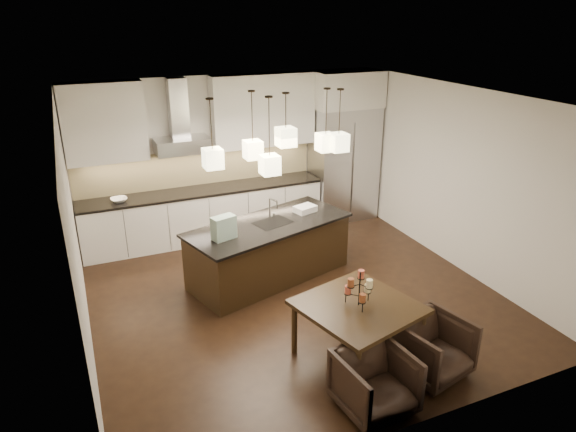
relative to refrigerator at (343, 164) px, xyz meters
name	(u,v)px	position (x,y,z in m)	size (l,w,h in m)	color
floor	(294,295)	(-2.10, -2.38, -1.08)	(5.50, 5.50, 0.02)	black
ceiling	(294,97)	(-2.10, -2.38, 1.73)	(5.50, 5.50, 0.02)	white
wall_back	(231,154)	(-2.10, 0.38, 0.32)	(5.50, 0.02, 2.80)	silver
wall_front	(421,305)	(-2.10, -5.14, 0.32)	(5.50, 0.02, 2.80)	silver
wall_left	(73,238)	(-4.86, -2.38, 0.32)	(0.02, 5.50, 2.80)	silver
wall_right	(457,179)	(0.66, -2.38, 0.32)	(0.02, 5.50, 2.80)	silver
refrigerator	(343,164)	(0.00, 0.00, 0.00)	(1.20, 0.72, 2.15)	#B7B7BA
fridge_panel	(346,89)	(0.00, 0.00, 1.40)	(1.26, 0.72, 0.65)	silver
lower_cabinets	(205,215)	(-2.73, 0.05, -0.64)	(4.21, 0.62, 0.88)	silver
countertop	(204,190)	(-2.73, 0.05, -0.17)	(4.21, 0.66, 0.04)	black
backsplash	(198,167)	(-2.73, 0.35, 0.16)	(4.21, 0.02, 0.63)	beige
upper_cab_left	(104,123)	(-4.20, 0.19, 1.10)	(1.25, 0.35, 1.25)	silver
upper_cab_right	(263,110)	(-1.55, 0.19, 1.10)	(1.86, 0.35, 1.25)	silver
hood_canopy	(182,145)	(-3.03, 0.10, 0.65)	(0.90, 0.52, 0.24)	#B7B7BA
hood_chimney	(178,108)	(-3.03, 0.21, 1.24)	(0.30, 0.28, 0.96)	#B7B7BA
fruit_bowl	(119,200)	(-4.14, 0.00, -0.12)	(0.26, 0.26, 0.06)	silver
island_body	(269,252)	(-2.22, -1.74, -0.65)	(2.41, 0.96, 0.85)	black
island_top	(269,225)	(-2.22, -1.74, -0.21)	(2.48, 1.04, 0.04)	black
faucet	(270,209)	(-2.15, -1.62, -0.01)	(0.10, 0.23, 0.37)	silver
tote_bag	(224,228)	(-2.98, -1.99, -0.03)	(0.33, 0.17, 0.33)	#296340
food_container	(305,209)	(-1.53, -1.53, -0.14)	(0.33, 0.23, 0.10)	silver
dining_table	(357,331)	(-2.01, -3.97, -0.72)	(1.19, 1.19, 0.72)	black
candelabra	(360,289)	(-2.01, -3.97, -0.15)	(0.34, 0.34, 0.42)	black
candle_a	(368,288)	(-1.88, -3.94, -0.19)	(0.07, 0.07, 0.10)	#F7E7A6
candle_b	(348,290)	(-2.10, -3.88, -0.19)	(0.07, 0.07, 0.10)	#D25941
candle_c	(362,298)	(-2.04, -4.10, -0.19)	(0.07, 0.07, 0.10)	brown
candle_d	(361,274)	(-1.93, -3.86, -0.04)	(0.07, 0.07, 0.10)	#D25941
candle_e	(351,283)	(-2.13, -3.99, -0.04)	(0.07, 0.07, 0.10)	brown
candle_f	(369,284)	(-1.96, -4.09, -0.04)	(0.07, 0.07, 0.10)	#F7E7A6
armchair_left	(375,383)	(-2.27, -4.78, -0.75)	(0.70, 0.72, 0.66)	black
armchair_right	(433,348)	(-1.38, -4.55, -0.74)	(0.72, 0.74, 0.67)	black
pendant_a	(213,159)	(-3.06, -1.94, 0.95)	(0.24, 0.24, 0.26)	#F9F1B0
pendant_b	(253,150)	(-2.37, -1.55, 0.90)	(0.24, 0.24, 0.26)	#F9F1B0
pendant_c	(286,137)	(-2.01, -1.89, 1.12)	(0.24, 0.24, 0.26)	#F9F1B0
pendant_d	(326,142)	(-1.32, -1.75, 0.95)	(0.24, 0.24, 0.26)	#F9F1B0
pendant_e	(339,142)	(-1.18, -1.89, 0.97)	(0.24, 0.24, 0.26)	#F9F1B0
pendant_f	(270,165)	(-2.33, -2.10, 0.82)	(0.24, 0.24, 0.26)	#F9F1B0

